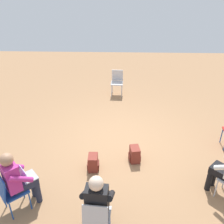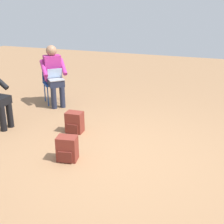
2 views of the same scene
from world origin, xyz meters
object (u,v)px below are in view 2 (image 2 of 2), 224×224
Objects in this scene: person_with_laptop at (54,72)px; backpack_near_laptop_user at (75,123)px; backpack_by_empty_chair at (67,150)px; chair_southeast at (53,80)px.

person_with_laptop is 1.64m from backpack_near_laptop_user.
person_with_laptop reaches higher than backpack_by_empty_chair.
chair_southeast is 2.36× the size of backpack_by_empty_chair.
person_with_laptop reaches higher than chair_southeast.
backpack_near_laptop_user is at bearing 89.13° from person_with_laptop.
person_with_laptop is 2.52m from backpack_by_empty_chair.
backpack_by_empty_chair is at bearing 108.95° from backpack_near_laptop_user.
backpack_by_empty_chair is at bearing 80.96° from person_with_laptop.
backpack_near_laptop_user is 1.00× the size of backpack_by_empty_chair.
person_with_laptop is 3.44× the size of backpack_by_empty_chair.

